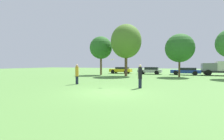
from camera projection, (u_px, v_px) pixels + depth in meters
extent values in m
plane|color=#54843D|center=(110.00, 92.00, 10.49)|extent=(120.00, 120.00, 0.00)
cylinder|color=#191E33|center=(77.00, 80.00, 14.67)|extent=(0.25, 0.25, 0.71)
cylinder|color=#BF8C26|center=(77.00, 71.00, 14.64)|extent=(0.29, 0.29, 0.87)
sphere|color=tan|center=(77.00, 65.00, 14.62)|extent=(0.21, 0.21, 0.21)
cylinder|color=#191E33|center=(140.00, 83.00, 12.24)|extent=(0.25, 0.25, 0.71)
cylinder|color=black|center=(140.00, 73.00, 12.21)|extent=(0.29, 0.29, 0.86)
sphere|color=beige|center=(140.00, 66.00, 12.19)|extent=(0.21, 0.21, 0.21)
cylinder|color=yellow|center=(112.00, 60.00, 13.19)|extent=(0.29, 0.29, 0.09)
cylinder|color=brown|center=(101.00, 64.00, 27.22)|extent=(0.33, 0.33, 3.49)
sphere|color=#286023|center=(101.00, 48.00, 27.12)|extent=(3.71, 3.71, 3.71)
cylinder|color=brown|center=(126.00, 63.00, 24.79)|extent=(0.42, 0.42, 3.96)
ellipsoid|color=#4C7528|center=(126.00, 41.00, 24.67)|extent=(4.60, 4.60, 5.08)
cylinder|color=brown|center=(179.00, 66.00, 22.92)|extent=(0.26, 0.26, 2.94)
sphere|color=#286023|center=(180.00, 48.00, 22.82)|extent=(3.96, 3.96, 3.96)
cube|color=gold|center=(121.00, 70.00, 31.54)|extent=(4.17, 1.96, 0.57)
cube|color=black|center=(122.00, 68.00, 31.41)|extent=(2.31, 1.69, 0.37)
cylinder|color=black|center=(113.00, 72.00, 31.15)|extent=(0.70, 0.21, 0.70)
cylinder|color=black|center=(116.00, 71.00, 32.88)|extent=(0.70, 0.21, 0.70)
cylinder|color=black|center=(126.00, 72.00, 30.22)|extent=(0.70, 0.21, 0.70)
cylinder|color=black|center=(128.00, 72.00, 31.95)|extent=(0.70, 0.21, 0.70)
cube|color=#B2B2B7|center=(150.00, 71.00, 29.46)|extent=(4.22, 1.97, 0.52)
cube|color=black|center=(152.00, 68.00, 29.33)|extent=(2.34, 1.70, 0.45)
cylinder|color=black|center=(142.00, 72.00, 29.07)|extent=(0.69, 0.23, 0.69)
cylinder|color=black|center=(144.00, 72.00, 30.81)|extent=(0.69, 0.23, 0.69)
cylinder|color=black|center=(157.00, 73.00, 28.13)|extent=(0.69, 0.23, 0.69)
cylinder|color=black|center=(158.00, 72.00, 29.87)|extent=(0.69, 0.23, 0.69)
cube|color=#1E389E|center=(185.00, 72.00, 27.17)|extent=(4.61, 1.92, 0.52)
cube|color=black|center=(187.00, 69.00, 27.03)|extent=(2.55, 1.65, 0.39)
cylinder|color=black|center=(176.00, 73.00, 26.85)|extent=(0.71, 0.21, 0.71)
cylinder|color=black|center=(176.00, 72.00, 28.53)|extent=(0.71, 0.21, 0.71)
cylinder|color=black|center=(195.00, 73.00, 25.82)|extent=(0.71, 0.21, 0.71)
cylinder|color=black|center=(194.00, 73.00, 27.50)|extent=(0.71, 0.21, 0.71)
cube|color=#2D2D33|center=(224.00, 72.00, 25.59)|extent=(6.78, 2.25, 0.30)
cube|color=slate|center=(209.00, 67.00, 26.32)|extent=(2.20, 2.03, 1.20)
cylinder|color=black|center=(208.00, 73.00, 25.48)|extent=(0.92, 0.31, 0.92)
cylinder|color=black|center=(206.00, 72.00, 27.42)|extent=(0.92, 0.31, 0.92)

